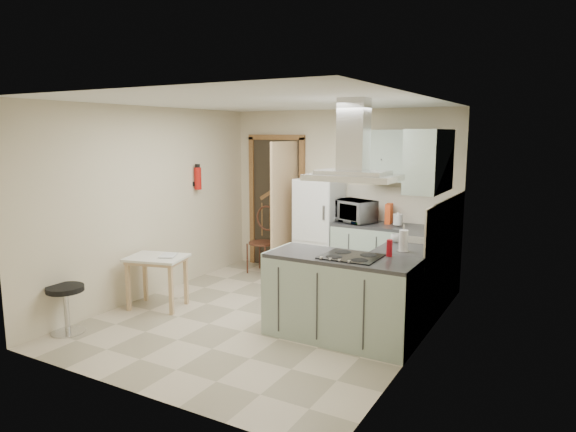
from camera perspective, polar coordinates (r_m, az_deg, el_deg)
The scene contains 28 objects.
floor at distance 6.23m, azimuth -2.28°, elevation -11.07°, with size 4.20×4.20×0.00m, color #BFAF94.
ceiling at distance 5.85m, azimuth -2.44°, elevation 12.54°, with size 4.20×4.20×0.00m, color silver.
back_wall at distance 7.76m, azimuth 5.83°, elevation 2.45°, with size 3.60×3.60×0.00m, color beige.
left_wall at distance 7.02m, azimuth -14.96°, elevation 1.47°, with size 4.20×4.20×0.00m, color beige.
right_wall at distance 5.21m, azimuth 14.74°, elevation -1.15°, with size 4.20×4.20×0.00m, color beige.
doorway at distance 8.26m, azimuth -1.29°, elevation 1.51°, with size 1.10×0.12×2.10m, color brown.
fridge at distance 7.65m, azimuth 3.49°, elevation -1.40°, with size 0.60×0.60×1.50m, color white.
counter_back at distance 7.39m, azimuth 9.49°, elevation -4.28°, with size 1.08×0.60×0.90m, color #9EB2A0.
counter_right at distance 6.52m, azimuth 14.43°, elevation -6.27°, with size 0.60×1.95×0.90m, color #9EB2A0.
splashback at distance 7.44m, azimuth 12.57°, elevation 1.20°, with size 1.68×0.02×0.50m, color beige.
wall_cabinet_back at distance 7.22m, azimuth 12.31°, elevation 6.56°, with size 0.85×0.35×0.70m, color #9EB2A0.
wall_cabinet_right at distance 6.00m, azimuth 15.44°, elevation 5.93°, with size 0.35×0.90×0.70m, color #9EB2A0.
peninsula at distance 5.48m, azimuth 5.95°, elevation -9.01°, with size 1.55×0.65×0.90m, color #9EB2A0.
hob at distance 5.32m, azimuth 7.03°, elevation -4.49°, with size 0.58×0.50×0.01m, color black.
extractor_hood at distance 5.19m, azimuth 7.20°, elevation 4.28°, with size 0.90×0.55×0.10m, color silver.
sink at distance 6.25m, azimuth 14.18°, elevation -2.64°, with size 0.45×0.40×0.01m, color silver.
fire_extinguisher at distance 7.62m, azimuth -9.98°, elevation 4.13°, with size 0.10×0.10×0.32m, color #B2140F.
drop_leaf_table at distance 6.63m, azimuth -14.30°, elevation -7.12°, with size 0.70×0.52×0.65m, color tan.
bentwood_chair at distance 7.98m, azimuth -2.89°, elevation -3.01°, with size 0.42×0.42×0.94m, color #481D18.
stool at distance 6.16m, azimuth -23.39°, elevation -9.49°, with size 0.39×0.39×0.53m, color black.
microwave at distance 7.36m, azimuth 7.36°, elevation 0.55°, with size 0.57×0.39×0.32m, color black.
kettle at distance 7.15m, azimuth 12.11°, elevation -0.37°, with size 0.13×0.13×0.19m, color silver.
cereal_box at distance 7.33m, azimuth 11.15°, elevation 0.27°, with size 0.07×0.19×0.28m, color #E1491A.
soap_bottle at distance 6.66m, azimuth 15.78°, elevation -1.07°, with size 0.10×0.10×0.22m, color silver.
paper_towel at distance 5.63m, azimuth 12.70°, elevation -2.66°, with size 0.10×0.10×0.24m, color silver.
cup at distance 6.10m, azimuth 11.93°, elevation -2.43°, with size 0.13×0.13×0.10m, color silver.
red_bottle at distance 5.40m, azimuth 11.20°, elevation -3.51°, with size 0.06×0.06×0.17m, color #A90E19.
book at distance 6.54m, azimuth -13.95°, elevation -3.88°, with size 0.19×0.25×0.11m, color #A73E37.
Camera 1 is at (3.08, -4.97, 2.17)m, focal length 32.00 mm.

